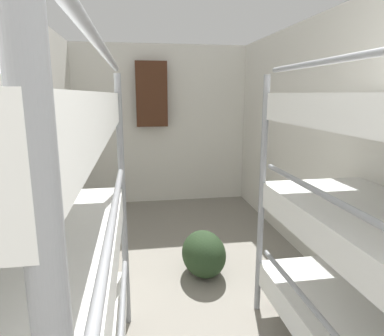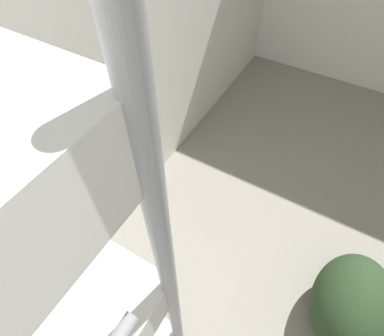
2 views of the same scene
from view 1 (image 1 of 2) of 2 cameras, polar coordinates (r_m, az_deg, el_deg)
wall_left at (r=2.62m, az=-29.14°, el=0.67°), size 0.06×5.40×2.31m
wall_right at (r=2.98m, az=24.84°, el=2.30°), size 0.06×5.40×2.31m
wall_back at (r=5.13m, az=-5.06°, el=7.08°), size 2.62×0.06×2.31m
bunk_stack_left_near at (r=1.49m, az=-28.05°, el=-16.66°), size 0.79×1.91×1.77m
duffel_bag at (r=3.19m, az=1.97°, el=-14.05°), size 0.39×0.55×0.39m
hanging_coat at (r=4.95m, az=-6.76°, el=12.11°), size 0.44×0.12×0.90m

